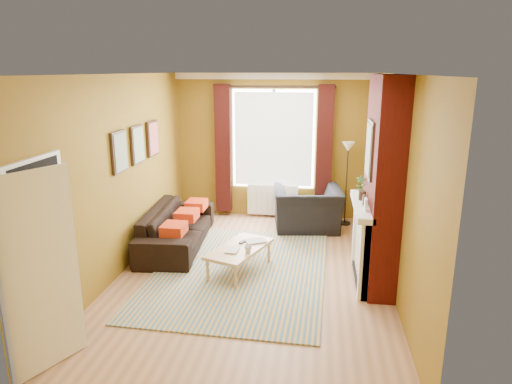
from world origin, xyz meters
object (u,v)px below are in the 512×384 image
armchair (307,209)px  coffee_table (240,250)px  floor_lamp (348,160)px  sofa (177,227)px  wicker_stool (294,212)px

armchair → coffee_table: bearing=57.0°
coffee_table → floor_lamp: size_ratio=0.79×
sofa → floor_lamp: bearing=-65.8°
armchair → floor_lamp: (0.70, 0.41, 0.85)m
coffee_table → wicker_stool: (0.66, 2.18, -0.09)m
wicker_stool → floor_lamp: bearing=10.9°
armchair → sofa: bearing=19.3°
sofa → wicker_stool: bearing=-58.6°
armchair → wicker_stool: 0.37m
armchair → coffee_table: armchair is taller
armchair → floor_lamp: size_ratio=0.76×
sofa → wicker_stool: 2.29m
armchair → floor_lamp: floor_lamp is taller
coffee_table → floor_lamp: floor_lamp is taller
coffee_table → wicker_stool: bearing=93.0°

